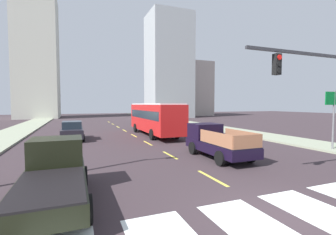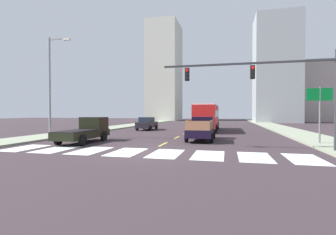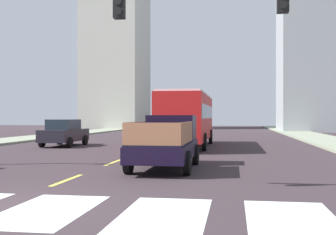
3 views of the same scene
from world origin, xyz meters
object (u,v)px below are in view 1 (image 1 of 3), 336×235
Objects in this scene: direction_sign_green at (334,107)px; sedan_near_right at (72,131)px; pickup_dark at (54,173)px; city_bus at (155,117)px; pickup_stakebed at (215,142)px.

sedan_near_right is at bearing 145.04° from direction_sign_green.
city_bus reaches higher than pickup_dark.
city_bus reaches higher than pickup_stakebed.
pickup_stakebed is 9.50m from pickup_dark.
pickup_dark is at bearing -158.44° from pickup_stakebed.
pickup_stakebed is 1.00× the size of pickup_dark.
direction_sign_green is (8.98, -12.29, 1.08)m from city_bus.
direction_sign_green reaches higher than pickup_dark.
sedan_near_right is 1.05× the size of direction_sign_green.
direction_sign_green reaches higher than pickup_stakebed.
city_bus is at bearing 90.38° from pickup_stakebed.
sedan_near_right is (-8.35, 10.41, -0.08)m from pickup_stakebed.
sedan_near_right is 20.78m from direction_sign_green.
pickup_dark is at bearing -120.87° from city_bus.
pickup_dark is 16.85m from city_bus.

